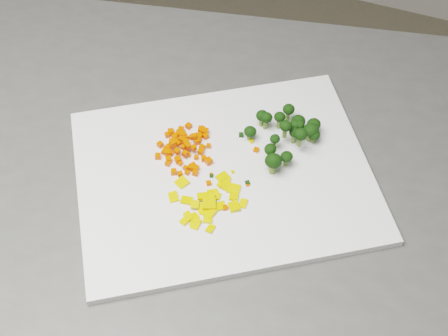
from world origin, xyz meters
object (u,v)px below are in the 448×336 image
(carrot_pile, at_px, (186,145))
(broccoli_pile, at_px, (285,133))
(counter_block, at_px, (229,322))
(pepper_pile, at_px, (208,199))
(cutting_board, at_px, (224,175))

(carrot_pile, height_order, broccoli_pile, broccoli_pile)
(carrot_pile, xyz_separation_m, broccoli_pile, (0.12, 0.06, 0.01))
(carrot_pile, relative_size, broccoli_pile, 0.83)
(counter_block, height_order, pepper_pile, pepper_pile)
(counter_block, distance_m, pepper_pile, 0.47)
(broccoli_pile, bearing_deg, counter_block, -120.08)
(counter_block, relative_size, carrot_pile, 11.72)
(cutting_board, xyz_separation_m, pepper_pile, (-0.00, -0.05, 0.01))
(cutting_board, relative_size, broccoli_pile, 3.75)
(cutting_board, distance_m, broccoli_pile, 0.10)
(carrot_pile, bearing_deg, cutting_board, -14.52)
(cutting_board, bearing_deg, broccoli_pile, 51.64)
(cutting_board, bearing_deg, counter_block, -29.94)
(counter_block, bearing_deg, pepper_pile, -106.52)
(carrot_pile, xyz_separation_m, pepper_pile, (0.06, -0.07, -0.01))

